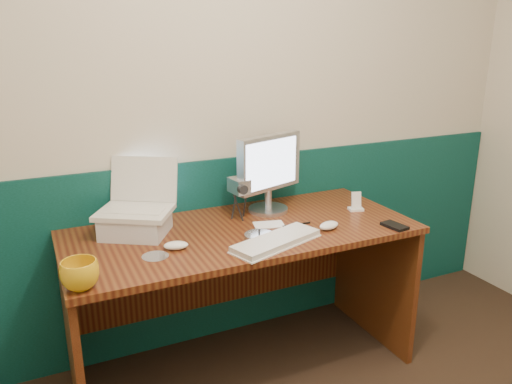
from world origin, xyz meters
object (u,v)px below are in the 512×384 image
desk (243,301)px  monitor (268,174)px  keyboard (276,242)px  mug (80,275)px  laptop (133,186)px  camcorder (239,198)px

desk → monitor: (0.22, 0.17, 0.57)m
keyboard → mug: mug is taller
keyboard → mug: (-0.80, -0.06, 0.04)m
laptop → monitor: 0.68m
mug → camcorder: (0.78, 0.42, 0.05)m
monitor → camcorder: (-0.18, -0.04, -0.09)m
keyboard → camcorder: 0.37m
keyboard → camcorder: camcorder is taller
desk → laptop: size_ratio=5.12×
desk → camcorder: (0.04, 0.13, 0.48)m
laptop → camcorder: laptop is taller
desk → laptop: 0.77m
camcorder → mug: bearing=-160.2°
mug → monitor: bearing=25.5°
monitor → keyboard: (-0.16, -0.40, -0.18)m
laptop → monitor: bearing=34.4°
camcorder → desk: bearing=-115.8°
desk → mug: bearing=-159.0°
laptop → desk: bearing=14.4°
laptop → camcorder: bearing=30.6°
mug → camcorder: camcorder is taller
laptop → monitor: monitor is taller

